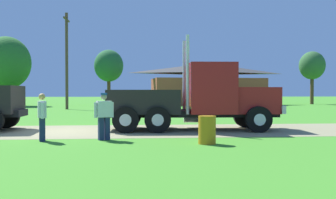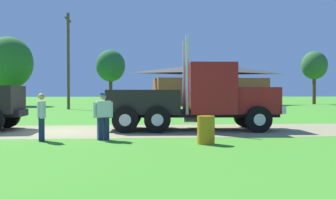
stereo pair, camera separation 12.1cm
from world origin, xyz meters
The scene contains 11 objects.
ground_plane centered at (0.00, 0.00, 0.00)m, with size 200.00×200.00×0.00m, color #3E8825.
dirt_track centered at (0.00, 0.00, 0.00)m, with size 120.00×5.35×0.01m, color #86815B.
truck_foreground_white centered at (5.38, 0.13, 1.29)m, with size 7.45×2.96×3.88m.
visitor_standing_near centered at (-0.18, -3.13, 0.85)m, with size 0.38×0.65×1.56m.
visitor_walking_mid centered at (1.82, -3.01, 0.86)m, with size 0.63×0.42×1.58m.
steel_barrel centered at (5.08, -4.26, 0.44)m, with size 0.54×0.54×0.87m, color #B27214.
shed_building centered at (11.57, 30.13, 2.42)m, with size 13.98×7.13×5.01m.
utility_pole_near centered at (-3.26, 19.56, 4.60)m, with size 0.26×2.20×8.70m.
tree_mid centered at (-11.45, 28.68, 4.81)m, with size 5.34×5.34×7.76m.
tree_right centered at (-0.46, 34.00, 4.87)m, with size 3.71×3.71×6.95m.
tree_far_right centered at (25.21, 31.21, 4.85)m, with size 3.22×3.22×6.68m.
Camera 1 is at (2.85, -16.09, 1.63)m, focal length 41.47 mm.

